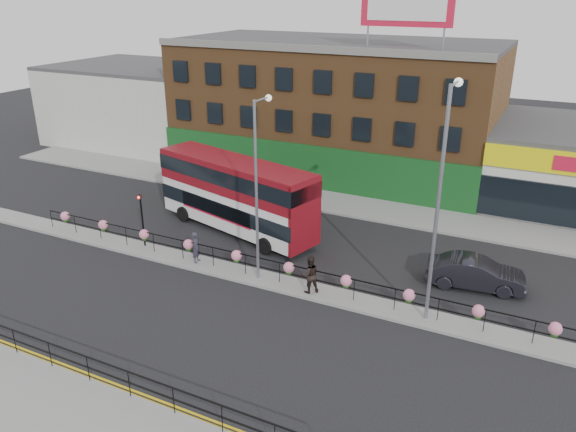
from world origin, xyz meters
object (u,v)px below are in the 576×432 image
at_px(double_decker_bus, 236,188).
at_px(pedestrian_a, 196,247).
at_px(pedestrian_b, 310,274).
at_px(lamp_column_east, 441,187).
at_px(lamp_column_west, 258,176).
at_px(car, 476,273).

bearing_deg(double_decker_bus, pedestrian_a, -85.47).
bearing_deg(pedestrian_b, lamp_column_east, 142.65).
distance_m(pedestrian_a, lamp_column_west, 5.99).
xyz_separation_m(double_decker_bus, pedestrian_a, (0.39, -4.89, -1.76)).
distance_m(double_decker_bus, car, 14.58).
height_order(lamp_column_west, lamp_column_east, lamp_column_east).
xyz_separation_m(pedestrian_b, lamp_column_east, (5.72, 0.46, 5.28)).
height_order(pedestrian_b, lamp_column_east, lamp_column_east).
relative_size(pedestrian_b, lamp_column_west, 0.21).
distance_m(car, pedestrian_a, 14.62).
height_order(car, lamp_column_east, lamp_column_east).
xyz_separation_m(double_decker_bus, lamp_column_east, (12.95, -4.68, 3.61)).
height_order(double_decker_bus, car, double_decker_bus).
relative_size(pedestrian_a, pedestrian_b, 0.91).
bearing_deg(lamp_column_east, car, 69.33).
bearing_deg(car, pedestrian_b, 112.68).
distance_m(double_decker_bus, pedestrian_b, 9.03).
bearing_deg(lamp_column_west, car, 21.15).
bearing_deg(lamp_column_east, double_decker_bus, 160.12).
xyz_separation_m(car, pedestrian_a, (-14.03, -4.09, 0.23)).
relative_size(lamp_column_west, lamp_column_east, 0.87).
xyz_separation_m(pedestrian_a, pedestrian_b, (6.84, -0.25, 0.09)).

